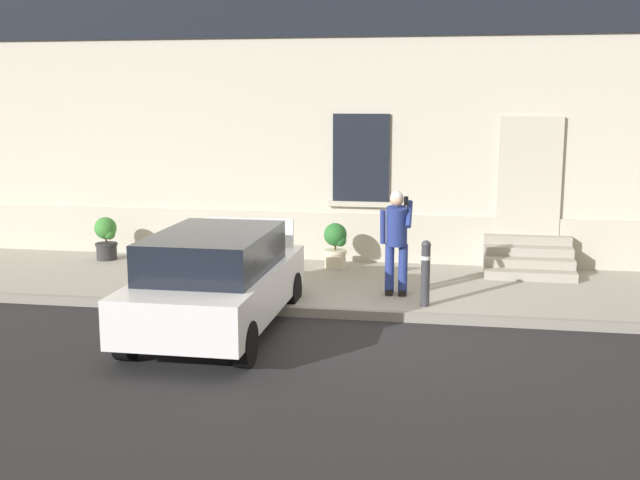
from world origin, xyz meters
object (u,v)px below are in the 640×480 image
(bollard_near_person, at_px, (426,271))
(planter_cream, at_px, (336,244))
(bollard_far_left, at_px, (177,261))
(hatchback_car_white, at_px, (217,279))
(person_on_phone, at_px, (396,236))
(planter_charcoal, at_px, (106,237))
(planter_olive, at_px, (220,240))

(bollard_near_person, height_order, planter_cream, bollard_near_person)
(bollard_near_person, bearing_deg, planter_cream, 125.52)
(bollard_near_person, xyz_separation_m, bollard_far_left, (-4.04, 0.00, 0.00))
(hatchback_car_white, distance_m, person_on_phone, 3.15)
(hatchback_car_white, xyz_separation_m, planter_charcoal, (-3.53, 3.91, -0.18))
(hatchback_car_white, xyz_separation_m, person_on_phone, (2.41, 1.98, 0.36))
(planter_olive, xyz_separation_m, planter_cream, (2.32, -0.06, 0.00))
(bollard_near_person, height_order, planter_charcoal, bollard_near_person)
(hatchback_car_white, xyz_separation_m, bollard_near_person, (2.92, 1.43, -0.08))
(person_on_phone, relative_size, planter_charcoal, 2.03)
(bollard_far_left, distance_m, planter_cream, 3.38)
(hatchback_car_white, relative_size, planter_olive, 4.73)
(planter_cream, bearing_deg, planter_charcoal, -179.32)
(hatchback_car_white, relative_size, bollard_near_person, 3.90)
(planter_cream, bearing_deg, person_on_phone, -56.61)
(bollard_far_left, xyz_separation_m, planter_olive, (-0.09, 2.60, -0.11))
(planter_charcoal, distance_m, planter_olive, 2.32)
(person_on_phone, xyz_separation_m, planter_cream, (-1.31, 1.99, -0.54))
(person_on_phone, xyz_separation_m, planter_olive, (-3.63, 2.05, -0.54))
(hatchback_car_white, distance_m, planter_charcoal, 5.27)
(planter_olive, bearing_deg, planter_charcoal, -177.13)
(planter_olive, bearing_deg, planter_cream, -1.51)
(bollard_far_left, bearing_deg, hatchback_car_white, -51.78)
(planter_charcoal, relative_size, planter_olive, 1.00)
(planter_olive, height_order, planter_cream, same)
(planter_olive, bearing_deg, bollard_near_person, -32.17)
(hatchback_car_white, distance_m, bollard_far_left, 1.82)
(bollard_far_left, relative_size, person_on_phone, 0.60)
(bollard_near_person, relative_size, person_on_phone, 0.60)
(bollard_near_person, distance_m, bollard_far_left, 4.04)
(bollard_near_person, bearing_deg, planter_charcoal, 158.95)
(planter_cream, bearing_deg, bollard_far_left, -131.35)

